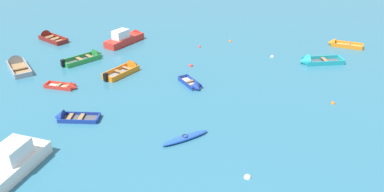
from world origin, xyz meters
TOP-DOWN VIEW (x-y plane):
  - rowboat_deep_blue_back_row_right at (0.06, 20.67)m, footprint 2.35×2.97m
  - rowboat_orange_center at (-6.25, 23.81)m, footprint 3.25×4.07m
  - motor_launch_red_distant_center at (-7.98, 31.65)m, footprint 4.03×5.36m
  - motor_launch_white_cluster_inner at (-10.26, 7.98)m, footprint 3.29×6.33m
  - rowboat_grey_near_right at (-17.15, 24.41)m, footprint 3.85×4.56m
  - rowboat_turquoise_back_row_center at (11.25, 26.65)m, footprint 4.48×2.18m
  - rowboat_green_far_right at (-10.60, 26.59)m, footprint 3.81×3.94m
  - rowboat_maroon_cluster_outer at (-17.19, 32.36)m, footprint 4.17×3.54m
  - kayak_blue_far_left at (-0.13, 12.62)m, footprint 3.22×2.45m
  - rowboat_deep_blue_near_camera at (-8.97, 14.85)m, footprint 3.31×1.23m
  - rowboat_orange_midfield_left at (15.21, 31.89)m, footprint 3.80×2.30m
  - rowboat_red_far_back at (-10.62, 19.87)m, footprint 3.07×1.46m
  - mooring_buoy_between_boats_right at (7.65, 28.19)m, footprint 0.35×0.35m
  - mooring_buoy_outer_edge at (0.17, 30.69)m, footprint 0.33×0.33m
  - mooring_buoy_central at (11.17, 18.37)m, footprint 0.33×0.33m
  - mooring_buoy_midfield at (-0.47, 25.33)m, footprint 0.41×0.41m
  - mooring_buoy_far_field at (3.55, 32.66)m, footprint 0.34×0.34m
  - mooring_buoy_between_boats_left at (3.78, 8.89)m, footprint 0.42×0.42m

SIDE VIEW (x-z plane):
  - mooring_buoy_between_boats_right at x=7.65m, z-range -0.17..0.17m
  - mooring_buoy_outer_edge at x=0.17m, z-range -0.17..0.17m
  - mooring_buoy_central at x=11.17m, z-range -0.17..0.17m
  - mooring_buoy_midfield at x=-0.47m, z-range -0.20..0.20m
  - mooring_buoy_far_field at x=3.55m, z-range -0.17..0.17m
  - mooring_buoy_between_boats_left at x=3.78m, z-range -0.21..0.21m
  - rowboat_red_far_back at x=-10.62m, z-range -0.28..0.56m
  - rowboat_deep_blue_near_camera at x=-8.97m, z-range -0.40..0.69m
  - rowboat_deep_blue_back_row_right at x=0.06m, z-range -0.28..0.59m
  - kayak_blue_far_left at x=-0.13m, z-range -0.01..0.33m
  - rowboat_orange_midfield_left at x=15.21m, z-range -0.37..0.75m
  - rowboat_turquoise_back_row_center at x=11.25m, z-range -0.49..0.90m
  - rowboat_grey_near_right at x=-17.15m, z-range -0.49..0.92m
  - rowboat_maroon_cluster_outer at x=-17.19m, z-range -0.46..0.90m
  - rowboat_green_far_right at x=-10.60m, z-range -0.42..0.86m
  - rowboat_orange_center at x=-6.25m, z-range -0.41..0.87m
  - motor_launch_red_distant_center at x=-7.98m, z-range -0.41..1.49m
  - motor_launch_white_cluster_inner at x=-10.26m, z-range -0.49..1.67m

